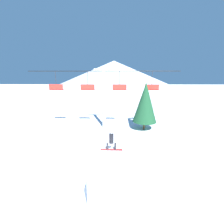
# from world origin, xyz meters

# --- Properties ---
(ground_plane) EXTENTS (220.00, 220.00, 0.00)m
(ground_plane) POSITION_xyz_m (0.00, 0.00, 0.00)
(ground_plane) COLOR white
(mountain_ridge) EXTENTS (73.65, 73.65, 15.49)m
(mountain_ridge) POSITION_xyz_m (0.00, 87.29, 7.74)
(mountain_ridge) COLOR silver
(mountain_ridge) RESTS_ON ground_plane
(snow_ramp) EXTENTS (2.14, 3.66, 1.93)m
(snow_ramp) POSITION_xyz_m (0.92, -0.01, 0.97)
(snow_ramp) COLOR white
(snow_ramp) RESTS_ON ground_plane
(snowboarder) EXTENTS (1.52, 0.29, 1.37)m
(snowboarder) POSITION_xyz_m (0.96, 1.27, 2.60)
(snowboarder) COLOR #B22D2D
(snowboarder) RESTS_ON snow_ramp
(chairlift) EXTENTS (19.27, 0.50, 7.81)m
(chairlift) POSITION_xyz_m (-0.33, 11.38, 4.58)
(chairlift) COLOR #B2B2B7
(chairlift) RESTS_ON ground_plane
(pine_tree_near) EXTENTS (3.02, 3.02, 6.10)m
(pine_tree_near) POSITION_xyz_m (4.97, 10.62, 3.57)
(pine_tree_near) COLOR #4C3823
(pine_tree_near) RESTS_ON ground_plane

